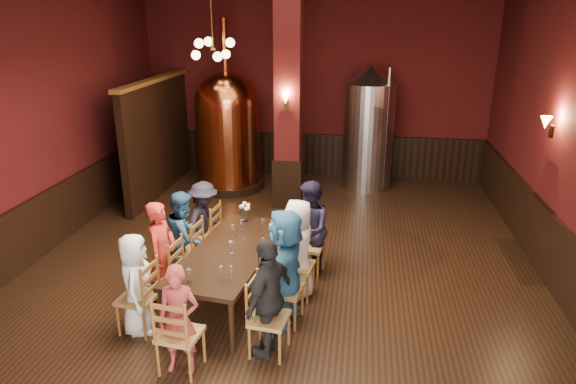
# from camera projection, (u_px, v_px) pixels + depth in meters

# --- Properties ---
(room) EXTENTS (10.00, 10.02, 4.50)m
(room) POSITION_uv_depth(u_px,v_px,m) (281.00, 126.00, 7.28)
(room) COLOR black
(room) RESTS_ON ground
(wainscot_right) EXTENTS (0.08, 9.90, 1.00)m
(wainscot_right) POSITION_uv_depth(u_px,v_px,m) (555.00, 255.00, 7.31)
(wainscot_right) COLOR black
(wainscot_right) RESTS_ON ground
(wainscot_back) EXTENTS (7.90, 0.08, 1.00)m
(wainscot_back) POSITION_uv_depth(u_px,v_px,m) (313.00, 154.00, 12.49)
(wainscot_back) COLOR black
(wainscot_back) RESTS_ON ground
(wainscot_left) EXTENTS (0.08, 9.90, 1.00)m
(wainscot_left) POSITION_uv_depth(u_px,v_px,m) (43.00, 224.00, 8.40)
(wainscot_left) COLOR black
(wainscot_left) RESTS_ON ground
(column) EXTENTS (0.58, 0.58, 4.50)m
(column) POSITION_uv_depth(u_px,v_px,m) (288.00, 95.00, 9.93)
(column) COLOR #460F10
(column) RESTS_ON ground
(partition) EXTENTS (0.22, 3.50, 2.40)m
(partition) POSITION_uv_depth(u_px,v_px,m) (158.00, 139.00, 11.05)
(partition) COLOR black
(partition) RESTS_ON ground
(pendant_cluster) EXTENTS (0.90, 0.90, 1.70)m
(pendant_cluster) POSITION_uv_depth(u_px,v_px,m) (213.00, 49.00, 9.95)
(pendant_cluster) COLOR #A57226
(pendant_cluster) RESTS_ON room
(sconce_wall) EXTENTS (0.20, 0.20, 0.36)m
(sconce_wall) POSITION_uv_depth(u_px,v_px,m) (552.00, 126.00, 7.50)
(sconce_wall) COLOR black
(sconce_wall) RESTS_ON room
(sconce_column) EXTENTS (0.20, 0.20, 0.36)m
(sconce_column) POSITION_uv_depth(u_px,v_px,m) (286.00, 101.00, 9.67)
(sconce_column) COLOR black
(sconce_column) RESTS_ON column
(dining_table) EXTENTS (1.29, 2.50, 0.75)m
(dining_table) POSITION_uv_depth(u_px,v_px,m) (231.00, 254.00, 6.93)
(dining_table) COLOR black
(dining_table) RESTS_ON ground
(chair_0) EXTENTS (0.51, 0.51, 0.92)m
(chair_0) POSITION_uv_depth(u_px,v_px,m) (138.00, 297.00, 6.31)
(chair_0) COLOR brown
(chair_0) RESTS_ON ground
(person_0) EXTENTS (0.55, 0.71, 1.30)m
(person_0) POSITION_uv_depth(u_px,v_px,m) (136.00, 284.00, 6.25)
(person_0) COLOR white
(person_0) RESTS_ON ground
(chair_1) EXTENTS (0.51, 0.51, 0.92)m
(chair_1) POSITION_uv_depth(u_px,v_px,m) (164.00, 272.00, 6.92)
(chair_1) COLOR brown
(chair_1) RESTS_ON ground
(person_1) EXTENTS (0.40, 0.56, 1.47)m
(person_1) POSITION_uv_depth(u_px,v_px,m) (162.00, 254.00, 6.83)
(person_1) COLOR #AB271D
(person_1) RESTS_ON ground
(chair_2) EXTENTS (0.51, 0.51, 0.92)m
(chair_2) POSITION_uv_depth(u_px,v_px,m) (186.00, 251.00, 7.52)
(chair_2) COLOR brown
(chair_2) RESTS_ON ground
(person_2) EXTENTS (0.41, 0.71, 1.38)m
(person_2) POSITION_uv_depth(u_px,v_px,m) (185.00, 237.00, 7.44)
(person_2) COLOR navy
(person_2) RESTS_ON ground
(chair_3) EXTENTS (0.51, 0.51, 0.92)m
(chair_3) POSITION_uv_depth(u_px,v_px,m) (205.00, 233.00, 8.13)
(chair_3) COLOR brown
(chair_3) RESTS_ON ground
(person_3) EXTENTS (0.61, 0.91, 1.32)m
(person_3) POSITION_uv_depth(u_px,v_px,m) (204.00, 222.00, 8.06)
(person_3) COLOR black
(person_3) RESTS_ON ground
(chair_4) EXTENTS (0.51, 0.51, 0.92)m
(chair_4) POSITION_uv_depth(u_px,v_px,m) (269.00, 318.00, 5.88)
(chair_4) COLOR brown
(chair_4) RESTS_ON ground
(person_4) EXTENTS (0.64, 0.92, 1.45)m
(person_4) POSITION_uv_depth(u_px,v_px,m) (269.00, 298.00, 5.79)
(person_4) COLOR black
(person_4) RESTS_ON ground
(chair_5) EXTENTS (0.51, 0.51, 0.92)m
(chair_5) POSITION_uv_depth(u_px,v_px,m) (285.00, 289.00, 6.49)
(chair_5) COLOR brown
(chair_5) RESTS_ON ground
(person_5) EXTENTS (0.68, 1.49, 1.54)m
(person_5) POSITION_uv_depth(u_px,v_px,m) (285.00, 267.00, 6.39)
(person_5) COLOR teal
(person_5) RESTS_ON ground
(chair_6) EXTENTS (0.51, 0.51, 0.92)m
(chair_6) POSITION_uv_depth(u_px,v_px,m) (298.00, 266.00, 7.09)
(chair_6) COLOR brown
(chair_6) RESTS_ON ground
(person_6) EXTENTS (0.68, 0.81, 1.42)m
(person_6) POSITION_uv_depth(u_px,v_px,m) (298.00, 249.00, 7.01)
(person_6) COLOR white
(person_6) RESTS_ON ground
(chair_7) EXTENTS (0.51, 0.51, 0.92)m
(chair_7) POSITION_uv_depth(u_px,v_px,m) (309.00, 246.00, 7.70)
(chair_7) COLOR brown
(chair_7) RESTS_ON ground
(person_7) EXTENTS (0.46, 0.76, 1.46)m
(person_7) POSITION_uv_depth(u_px,v_px,m) (309.00, 229.00, 7.61)
(person_7) COLOR black
(person_7) RESTS_ON ground
(chair_8) EXTENTS (0.51, 0.51, 0.92)m
(chair_8) POSITION_uv_depth(u_px,v_px,m) (180.00, 334.00, 5.60)
(chair_8) COLOR brown
(chair_8) RESTS_ON ground
(person_8) EXTENTS (0.47, 0.32, 1.27)m
(person_8) POSITION_uv_depth(u_px,v_px,m) (179.00, 320.00, 5.54)
(person_8) COLOR maroon
(person_8) RESTS_ON ground
(copper_kettle) EXTENTS (1.56, 1.56, 3.67)m
(copper_kettle) POSITION_uv_depth(u_px,v_px,m) (228.00, 129.00, 11.27)
(copper_kettle) COLOR black
(copper_kettle) RESTS_ON ground
(steel_vessel) EXTENTS (1.24, 1.24, 2.71)m
(steel_vessel) POSITION_uv_depth(u_px,v_px,m) (368.00, 128.00, 11.33)
(steel_vessel) COLOR #B2B2B7
(steel_vessel) RESTS_ON ground
(rose_vase) EXTENTS (0.18, 0.18, 0.30)m
(rose_vase) POSITION_uv_depth(u_px,v_px,m) (245.00, 209.00, 7.79)
(rose_vase) COLOR white
(rose_vase) RESTS_ON dining_table
(wine_glass_0) EXTENTS (0.07, 0.07, 0.17)m
(wine_glass_0) POSITION_uv_depth(u_px,v_px,m) (189.00, 276.00, 6.06)
(wine_glass_0) COLOR white
(wine_glass_0) RESTS_ON dining_table
(wine_glass_1) EXTENTS (0.07, 0.07, 0.17)m
(wine_glass_1) POSITION_uv_depth(u_px,v_px,m) (231.00, 273.00, 6.12)
(wine_glass_1) COLOR white
(wine_glass_1) RESTS_ON dining_table
(wine_glass_2) EXTENTS (0.07, 0.07, 0.17)m
(wine_glass_2) POSITION_uv_depth(u_px,v_px,m) (262.00, 225.00, 7.50)
(wine_glass_2) COLOR white
(wine_glass_2) RESTS_ON dining_table
(wine_glass_3) EXTENTS (0.07, 0.07, 0.17)m
(wine_glass_3) POSITION_uv_depth(u_px,v_px,m) (221.00, 273.00, 6.12)
(wine_glass_3) COLOR white
(wine_glass_3) RESTS_ON dining_table
(wine_glass_4) EXTENTS (0.07, 0.07, 0.17)m
(wine_glass_4) POSITION_uv_depth(u_px,v_px,m) (234.00, 231.00, 7.30)
(wine_glass_4) COLOR white
(wine_glass_4) RESTS_ON dining_table
(wine_glass_5) EXTENTS (0.07, 0.07, 0.17)m
(wine_glass_5) POSITION_uv_depth(u_px,v_px,m) (231.00, 247.00, 6.78)
(wine_glass_5) COLOR white
(wine_glass_5) RESTS_ON dining_table
(wine_glass_6) EXTENTS (0.07, 0.07, 0.17)m
(wine_glass_6) POSITION_uv_depth(u_px,v_px,m) (241.00, 225.00, 7.48)
(wine_glass_6) COLOR white
(wine_glass_6) RESTS_ON dining_table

